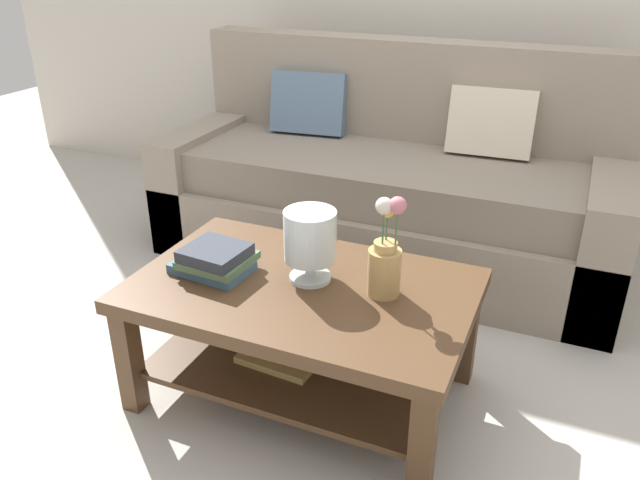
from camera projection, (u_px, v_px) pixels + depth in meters
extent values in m
plane|color=#B7B2A8|center=(346.00, 343.00, 2.60)|extent=(10.00, 10.00, 0.00)
cube|color=gray|center=(383.00, 225.00, 3.23)|extent=(2.26, 0.90, 0.36)
cube|color=gray|center=(384.00, 176.00, 3.09)|extent=(2.02, 0.74, 0.20)
cube|color=gray|center=(409.00, 108.00, 3.29)|extent=(2.26, 0.20, 0.70)
cube|color=gray|center=(211.00, 176.00, 3.55)|extent=(0.20, 0.90, 0.60)
cube|color=gray|center=(603.00, 239.00, 2.81)|extent=(0.20, 0.90, 0.60)
cube|color=slate|center=(309.00, 103.00, 3.35)|extent=(0.42, 0.23, 0.34)
cube|color=beige|center=(491.00, 122.00, 3.01)|extent=(0.41, 0.20, 0.34)
cube|color=#4C331E|center=(303.00, 290.00, 2.14)|extent=(1.15, 0.74, 0.05)
cube|color=#4C331E|center=(129.00, 359.00, 2.17)|extent=(0.07, 0.07, 0.41)
cube|color=#4C331E|center=(422.00, 447.00, 1.79)|extent=(0.07, 0.07, 0.41)
cube|color=#4C331E|center=(224.00, 278.00, 2.68)|extent=(0.07, 0.07, 0.41)
cube|color=#4C331E|center=(467.00, 333.00, 2.31)|extent=(0.07, 0.07, 0.41)
cube|color=#4C331E|center=(304.00, 361.00, 2.27)|extent=(1.03, 0.62, 0.02)
cube|color=tan|center=(282.00, 356.00, 2.25)|extent=(0.29, 0.22, 0.03)
cube|color=#3D6075|center=(212.00, 267.00, 2.20)|extent=(0.28, 0.20, 0.03)
cube|color=#51704C|center=(218.00, 260.00, 2.18)|extent=(0.23, 0.22, 0.03)
cube|color=#2D333D|center=(215.00, 253.00, 2.16)|extent=(0.22, 0.21, 0.04)
cylinder|color=silver|center=(310.00, 277.00, 2.16)|extent=(0.15, 0.15, 0.02)
cylinder|color=silver|center=(310.00, 267.00, 2.14)|extent=(0.04, 0.04, 0.06)
cylinder|color=silver|center=(310.00, 236.00, 2.09)|extent=(0.18, 0.18, 0.17)
sphere|color=#993833|center=(303.00, 241.00, 2.11)|extent=(0.06, 0.06, 0.06)
sphere|color=#2D333D|center=(319.00, 245.00, 2.10)|extent=(0.04, 0.04, 0.04)
cylinder|color=tan|center=(384.00, 272.00, 2.04)|extent=(0.11, 0.11, 0.16)
cylinder|color=tan|center=(385.00, 246.00, 2.00)|extent=(0.08, 0.08, 0.03)
cylinder|color=#426638|center=(396.00, 228.00, 1.95)|extent=(0.01, 0.01, 0.12)
sphere|color=#C66B7A|center=(398.00, 205.00, 1.92)|extent=(0.06, 0.06, 0.06)
cylinder|color=#426638|center=(387.00, 227.00, 1.99)|extent=(0.01, 0.01, 0.09)
sphere|color=gold|center=(387.00, 210.00, 1.96)|extent=(0.05, 0.05, 0.05)
cylinder|color=#426638|center=(383.00, 227.00, 1.96)|extent=(0.01, 0.01, 0.11)
sphere|color=silver|center=(384.00, 206.00, 1.92)|extent=(0.05, 0.05, 0.05)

